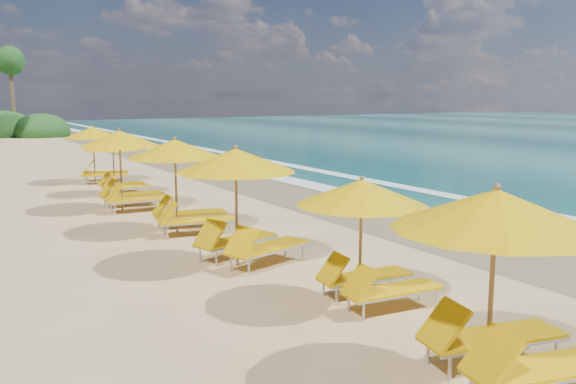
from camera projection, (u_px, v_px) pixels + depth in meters
ground at (288, 236)px, 16.01m from camera, size 160.00×160.00×0.00m
wet_sand at (402, 220)px, 18.05m from camera, size 4.00×160.00×0.01m
surf_foam at (465, 211)px, 19.42m from camera, size 4.00×160.00×0.01m
station_1 at (506, 273)px, 7.61m from camera, size 3.26×3.14×2.66m
station_2 at (369, 233)px, 10.63m from camera, size 2.69×2.53×2.35m
station_3 at (243, 198)px, 13.21m from camera, size 3.35×3.26×2.67m
station_4 at (183, 179)px, 16.37m from camera, size 3.16×3.02×2.63m
station_5 at (127, 164)px, 19.57m from camera, size 2.98×2.78×2.67m
station_6 at (118, 162)px, 22.63m from camera, size 2.38×2.20×2.19m
station_7 at (98, 150)px, 25.72m from camera, size 3.12×3.05×2.46m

